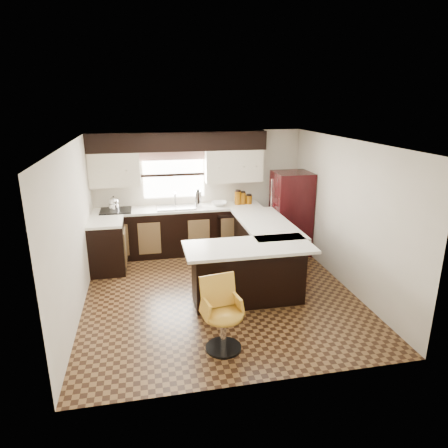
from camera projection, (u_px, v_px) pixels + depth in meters
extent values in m
plane|color=#49301A|center=(219.00, 293.00, 6.45)|extent=(4.40, 4.40, 0.00)
plane|color=silver|center=(219.00, 142.00, 5.73)|extent=(4.40, 4.40, 0.00)
plane|color=beige|center=(199.00, 191.00, 8.14)|extent=(4.40, 0.00, 4.40)
plane|color=beige|center=(260.00, 284.00, 4.03)|extent=(4.40, 0.00, 4.40)
plane|color=beige|center=(75.00, 230.00, 5.69)|extent=(0.00, 4.40, 4.40)
plane|color=beige|center=(346.00, 214.00, 6.49)|extent=(0.00, 4.40, 4.40)
cube|color=black|center=(179.00, 231.00, 8.00)|extent=(3.30, 0.60, 0.90)
cube|color=black|center=(108.00, 248.00, 7.14)|extent=(0.60, 0.70, 0.90)
cube|color=silver|center=(179.00, 209.00, 7.86)|extent=(3.30, 0.60, 0.04)
cube|color=silver|center=(105.00, 222.00, 7.00)|extent=(0.60, 0.70, 0.04)
cube|color=black|center=(178.00, 141.00, 7.60)|extent=(3.40, 0.35, 0.36)
cube|color=beige|center=(115.00, 169.00, 7.51)|extent=(0.94, 0.35, 0.64)
cube|color=beige|center=(233.00, 166.00, 7.95)|extent=(1.14, 0.35, 0.64)
cube|color=white|center=(174.00, 175.00, 7.92)|extent=(1.20, 0.02, 0.90)
cube|color=#D19B93|center=(173.00, 155.00, 7.77)|extent=(1.30, 0.06, 0.18)
cube|color=#B2B2B7|center=(176.00, 207.00, 7.82)|extent=(0.75, 0.45, 0.03)
cube|color=black|center=(231.00, 234.00, 7.93)|extent=(0.58, 0.03, 0.78)
cube|color=black|center=(116.00, 211.00, 7.60)|extent=(0.58, 0.50, 0.02)
cube|color=black|center=(262.00, 249.00, 7.07)|extent=(0.60, 1.95, 0.90)
cube|color=black|center=(248.00, 274.00, 6.06)|extent=(1.65, 0.60, 0.90)
cube|color=silver|center=(266.00, 223.00, 6.94)|extent=(0.84, 1.95, 0.04)
cube|color=silver|center=(249.00, 247.00, 5.83)|extent=(1.89, 0.84, 0.04)
cube|color=black|center=(291.00, 213.00, 7.90)|extent=(0.71, 0.68, 1.65)
cylinder|color=silver|center=(198.00, 199.00, 7.88)|extent=(0.13, 0.13, 0.31)
imported|color=white|center=(219.00, 204.00, 8.00)|extent=(0.34, 0.34, 0.08)
cylinder|color=#7C4606|center=(238.00, 198.00, 8.06)|extent=(0.13, 0.13, 0.27)
cylinder|color=#7C4606|center=(243.00, 198.00, 8.09)|extent=(0.12, 0.12, 0.24)
cylinder|color=#7C4606|center=(249.00, 200.00, 8.12)|extent=(0.13, 0.13, 0.17)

